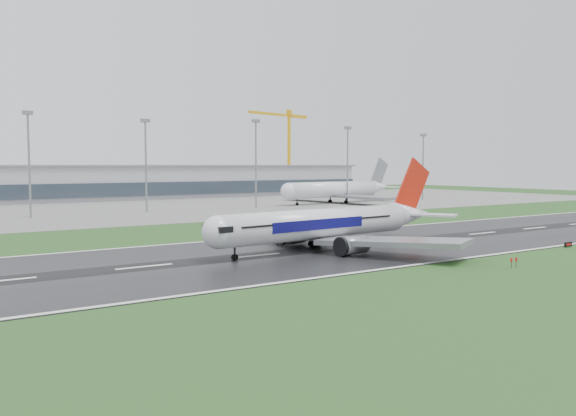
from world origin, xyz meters
TOP-DOWN VIEW (x-y plane):
  - ground at (0.00, 0.00)m, footprint 520.00×520.00m
  - runway at (0.00, 0.00)m, footprint 400.00×45.00m
  - apron at (0.00, 125.00)m, footprint 400.00×130.00m
  - terminal at (0.00, 185.00)m, footprint 240.00×36.00m
  - main_airliner at (-23.61, -0.27)m, footprint 60.20×57.81m
  - parked_airliner at (58.87, 102.84)m, footprint 68.29×64.55m
  - tower_crane at (99.67, 200.00)m, footprint 47.45×15.21m
  - runway_sign at (14.87, -23.69)m, footprint 2.30×0.74m
  - floodmast_1 at (-59.01, 100.00)m, footprint 0.64×0.64m
  - floodmast_2 at (-23.38, 100.00)m, footprint 0.64×0.64m
  - floodmast_3 at (18.52, 100.00)m, footprint 0.64×0.64m
  - floodmast_4 at (61.96, 100.00)m, footprint 0.64×0.64m
  - floodmast_5 at (105.76, 100.00)m, footprint 0.64×0.64m

SIDE VIEW (x-z plane):
  - ground at x=0.00m, z-range 0.00..0.00m
  - apron at x=0.00m, z-range 0.00..0.08m
  - runway at x=0.00m, z-range 0.00..0.10m
  - runway_sign at x=14.87m, z-range 0.00..1.04m
  - terminal at x=0.00m, z-range 0.00..15.00m
  - main_airliner at x=-23.61m, z-range 0.10..16.48m
  - parked_airliner at x=58.87m, z-range 0.08..18.23m
  - floodmast_5 at x=105.76m, z-range 0.00..28.60m
  - floodmast_2 at x=-23.38m, z-range 0.00..29.60m
  - floodmast_4 at x=61.96m, z-range 0.00..30.27m
  - floodmast_1 at x=-59.01m, z-range 0.00..30.43m
  - floodmast_3 at x=18.52m, z-range 0.00..31.25m
  - tower_crane at x=99.67m, z-range 0.00..47.54m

